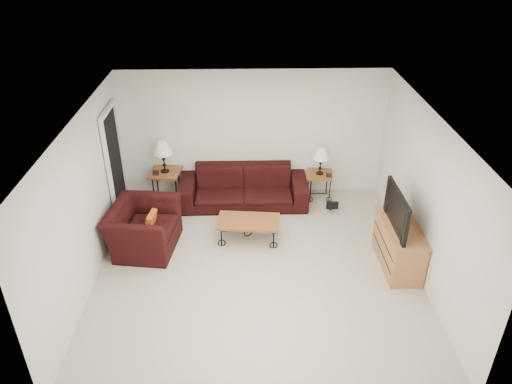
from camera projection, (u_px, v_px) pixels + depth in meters
ground at (257, 268)px, 7.73m from camera, size 5.00×5.00×0.00m
wall_back at (254, 134)px, 9.28m from camera, size 5.00×0.02×2.50m
wall_front at (264, 327)px, 4.94m from camera, size 5.00×0.02×2.50m
wall_left at (85, 203)px, 7.05m from camera, size 0.02×5.00×2.50m
wall_right at (426, 199)px, 7.16m from camera, size 0.02×5.00×2.50m
ceiling at (257, 121)px, 6.49m from camera, size 5.00×5.00×0.00m
doorway at (115, 166)px, 8.60m from camera, size 0.08×0.94×2.04m
sofa at (243, 187)px, 9.30m from camera, size 2.43×0.95×0.71m
side_table_left at (166, 186)px, 9.44m from camera, size 0.64×0.64×0.62m
side_table_right at (319, 186)px, 9.53m from camera, size 0.55×0.55×0.53m
lamp_left at (163, 157)px, 9.13m from camera, size 0.40×0.40×0.62m
lamp_right at (321, 161)px, 9.27m from camera, size 0.34×0.34×0.53m
photo_frame_left at (156, 173)px, 9.13m from camera, size 0.12×0.02×0.10m
photo_frame_right at (329, 175)px, 9.25m from camera, size 0.10×0.05×0.09m
coffee_table at (249, 230)px, 8.32m from camera, size 1.10×0.67×0.39m
armchair at (143, 228)px, 8.04m from camera, size 1.18×1.31×0.77m
throw_pillow at (151, 223)px, 7.93m from camera, size 0.14×0.36×0.35m
tv_stand at (399, 246)px, 7.64m from camera, size 0.50×1.20×0.72m
television at (404, 210)px, 7.31m from camera, size 0.14×1.07×0.62m
backpack at (331, 200)px, 9.14m from camera, size 0.35×0.27×0.44m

